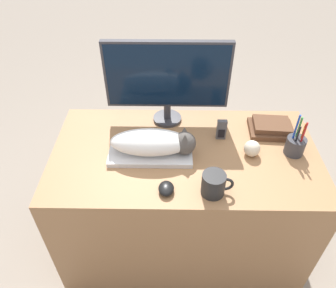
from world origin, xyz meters
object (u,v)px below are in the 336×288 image
monitor (167,78)px  book_stack (271,128)px  baseball (252,148)px  pen_cup (295,145)px  coffee_mug (214,184)px  keyboard (151,153)px  computer_mouse (166,188)px  cat (156,142)px  phone (221,130)px

monitor → book_stack: bearing=-9.7°
baseball → pen_cup: bearing=4.2°
monitor → book_stack: (0.53, -0.09, -0.23)m
pen_cup → coffee_mug: bearing=-148.1°
monitor → keyboard: bearing=-105.0°
keyboard → baseball: size_ratio=5.09×
computer_mouse → baseball: baseball is taller
cat → coffee_mug: cat is taller
monitor → coffee_mug: 0.57m
baseball → book_stack: (0.13, 0.17, -0.01)m
cat → monitor: (0.05, 0.28, 0.17)m
monitor → phone: size_ratio=5.66×
book_stack → monitor: bearing=170.3°
cat → monitor: 0.33m
baseball → book_stack: bearing=53.3°
cat → coffee_mug: 0.33m
cat → phone: 0.34m
cat → baseball: (0.44, 0.01, -0.04)m
baseball → phone: bearing=137.9°
cat → phone: bearing=22.6°
monitor → baseball: size_ratio=7.98×
computer_mouse → coffee_mug: 0.20m
monitor → computer_mouse: 0.55m
keyboard → computer_mouse: computer_mouse is taller
monitor → baseball: 0.52m
coffee_mug → baseball: size_ratio=1.75×
coffee_mug → book_stack: 0.53m
coffee_mug → cat: bearing=137.7°
monitor → phone: 0.37m
cat → coffee_mug: bearing=-42.3°
book_stack → pen_cup: bearing=-65.9°
monitor → book_stack: monitor is taller
monitor → book_stack: size_ratio=2.68×
coffee_mug → phone: (0.07, 0.35, 0.00)m
keyboard → cat: cat is taller
pen_cup → phone: pen_cup is taller
keyboard → baseball: bearing=1.5°
coffee_mug → phone: bearing=79.1°
cat → pen_cup: bearing=2.4°
computer_mouse → phone: (0.26, 0.35, 0.04)m
coffee_mug → baseball: (0.20, 0.23, -0.01)m
keyboard → coffee_mug: (0.27, -0.22, 0.04)m
keyboard → coffee_mug: 0.35m
coffee_mug → monitor: bearing=111.7°
baseball → coffee_mug: bearing=-130.3°
keyboard → phone: bearing=20.9°
keyboard → baseball: baseball is taller
pen_cup → phone: (-0.33, 0.10, 0.00)m
cat → coffee_mug: (0.24, -0.22, -0.03)m
computer_mouse → phone: phone is taller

